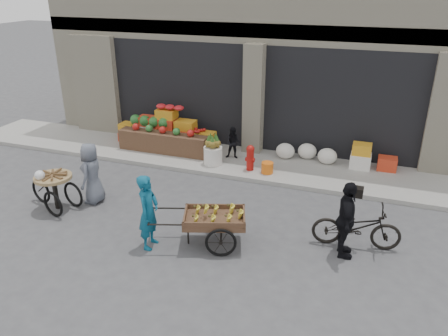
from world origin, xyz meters
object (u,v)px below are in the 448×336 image
(banana_cart, at_px, (212,217))
(tricycle_cart, at_px, (54,186))
(orange_bucket, at_px, (267,168))
(seated_person, at_px, (233,143))
(vendor_grey, at_px, (92,173))
(vendor_woman, at_px, (148,212))
(pineapple_bin, at_px, (213,155))
(cyclist, at_px, (346,220))
(fire_hydrant, at_px, (250,157))
(bicycle, at_px, (357,227))

(banana_cart, bearing_deg, tricycle_cart, 158.94)
(orange_bucket, height_order, banana_cart, banana_cart)
(seated_person, height_order, vendor_grey, vendor_grey)
(vendor_woman, bearing_deg, banana_cart, -71.69)
(orange_bucket, bearing_deg, tricycle_cart, -141.20)
(pineapple_bin, distance_m, banana_cart, 3.88)
(pineapple_bin, relative_size, seated_person, 0.56)
(pineapple_bin, height_order, cyclist, cyclist)
(fire_hydrant, xyz_separation_m, tricycle_cart, (-3.67, -3.40, 0.06))
(fire_hydrant, relative_size, seated_person, 0.76)
(vendor_woman, bearing_deg, fire_hydrant, -16.53)
(orange_bucket, bearing_deg, seated_person, 149.74)
(seated_person, distance_m, cyclist, 5.11)
(banana_cart, relative_size, vendor_grey, 1.50)
(orange_bucket, xyz_separation_m, bicycle, (2.48, -2.64, 0.18))
(seated_person, bearing_deg, fire_hydrant, -52.88)
(tricycle_cart, bearing_deg, vendor_woman, -0.18)
(cyclist, bearing_deg, orange_bucket, 28.93)
(pineapple_bin, distance_m, cyclist, 5.01)
(seated_person, bearing_deg, pineapple_bin, -133.69)
(pineapple_bin, bearing_deg, vendor_woman, -86.79)
(pineapple_bin, xyz_separation_m, cyclist, (3.88, -3.14, 0.40))
(pineapple_bin, relative_size, tricycle_cart, 0.36)
(fire_hydrant, xyz_separation_m, seated_person, (-0.70, 0.65, 0.08))
(pineapple_bin, height_order, banana_cart, banana_cart)
(vendor_woman, bearing_deg, vendor_grey, 55.88)
(fire_hydrant, height_order, seated_person, seated_person)
(seated_person, bearing_deg, bicycle, -52.24)
(vendor_grey, bearing_deg, cyclist, 79.81)
(vendor_woman, bearing_deg, cyclist, -79.69)
(pineapple_bin, relative_size, orange_bucket, 1.62)
(pineapple_bin, height_order, bicycle, bicycle)
(vendor_woman, height_order, tricycle_cart, vendor_woman)
(fire_hydrant, bearing_deg, pineapple_bin, 177.40)
(pineapple_bin, distance_m, tricycle_cart, 4.31)
(seated_person, distance_m, vendor_grey, 4.18)
(pineapple_bin, height_order, seated_person, seated_person)
(pineapple_bin, height_order, vendor_grey, vendor_grey)
(orange_bucket, xyz_separation_m, seated_person, (-1.20, 0.70, 0.31))
(cyclist, bearing_deg, bicycle, -34.49)
(tricycle_cart, bearing_deg, fire_hydrant, 55.74)
(orange_bucket, relative_size, banana_cart, 0.14)
(pineapple_bin, relative_size, banana_cart, 0.24)
(fire_hydrant, height_order, bicycle, bicycle)
(seated_person, distance_m, vendor_woman, 4.71)
(banana_cart, relative_size, vendor_woman, 1.43)
(orange_bucket, distance_m, banana_cart, 3.55)
(pineapple_bin, distance_m, vendor_grey, 3.48)
(banana_cart, bearing_deg, cyclist, -7.72)
(fire_hydrant, height_order, orange_bucket, fire_hydrant)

